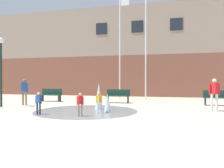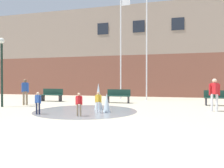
{
  "view_description": "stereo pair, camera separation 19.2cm",
  "coord_description": "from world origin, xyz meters",
  "views": [
    {
      "loc": [
        2.72,
        -5.09,
        1.48
      ],
      "look_at": [
        -0.34,
        7.01,
        1.3
      ],
      "focal_mm": 35.0,
      "sensor_mm": 36.0,
      "label": 1
    },
    {
      "loc": [
        2.91,
        -5.04,
        1.48
      ],
      "look_at": [
        -0.34,
        7.01,
        1.3
      ],
      "focal_mm": 35.0,
      "sensor_mm": 36.0,
      "label": 2
    }
  ],
  "objects": [
    {
      "name": "park_bench_center",
      "position": [
        -0.49,
        9.21,
        0.48
      ],
      "size": [
        1.6,
        0.44,
        0.91
      ],
      "color": "#28282D",
      "rests_on": "ground"
    },
    {
      "name": "child_with_pink_shirt",
      "position": [
        -0.78,
        3.36,
        0.58
      ],
      "size": [
        0.31,
        0.24,
        0.99
      ],
      "rotation": [
        0.0,
        0.0,
        1.02
      ],
      "color": "#89755B",
      "rests_on": "ground"
    },
    {
      "name": "teen_by_trashcan",
      "position": [
        -5.65,
        6.38,
        0.93
      ],
      "size": [
        0.5,
        0.37,
        1.59
      ],
      "rotation": [
        0.0,
        0.0,
        0.68
      ],
      "color": "#89755B",
      "rests_on": "ground"
    },
    {
      "name": "child_in_fountain",
      "position": [
        -0.29,
        4.42,
        0.58
      ],
      "size": [
        0.31,
        0.24,
        0.99
      ],
      "rotation": [
        0.0,
        0.0,
        -1.84
      ],
      "color": "silver",
      "rests_on": "ground"
    },
    {
      "name": "child_running",
      "position": [
        -2.75,
        3.38,
        0.58
      ],
      "size": [
        0.31,
        0.16,
        0.99
      ],
      "rotation": [
        0.0,
        0.0,
        2.95
      ],
      "color": "#1E233D",
      "rests_on": "ground"
    },
    {
      "name": "library_building",
      "position": [
        0.0,
        18.34,
        4.36
      ],
      "size": [
        36.0,
        6.05,
        8.72
      ],
      "color": "brown",
      "rests_on": "ground"
    },
    {
      "name": "adult_in_red",
      "position": [
        4.95,
        6.41,
        0.93
      ],
      "size": [
        0.5,
        0.39,
        1.59
      ],
      "rotation": [
        0.0,
        0.0,
        -0.97
      ],
      "color": "silver",
      "rests_on": "ground"
    },
    {
      "name": "park_bench_under_left_flagpole",
      "position": [
        -5.41,
        9.08,
        0.48
      ],
      "size": [
        1.6,
        0.44,
        0.91
      ],
      "color": "#28282D",
      "rests_on": "ground"
    },
    {
      "name": "ground_plane",
      "position": [
        0.0,
        0.0,
        0.0
      ],
      "size": [
        100.0,
        100.0,
        0.0
      ],
      "primitive_type": "plane",
      "color": "#BCB299"
    },
    {
      "name": "flagpole_right",
      "position": [
        1.13,
        11.92,
        4.56
      ],
      "size": [
        0.8,
        0.1,
        8.62
      ],
      "color": "silver",
      "rests_on": "ground"
    },
    {
      "name": "flagpole_left",
      "position": [
        -0.92,
        11.92,
        4.39
      ],
      "size": [
        0.8,
        0.1,
        8.29
      ],
      "color": "silver",
      "rests_on": "ground"
    },
    {
      "name": "lamp_post_left_lane",
      "position": [
        -6.35,
        5.28,
        2.55
      ],
      "size": [
        0.32,
        0.32,
        3.91
      ],
      "color": "#192D23",
      "rests_on": "ground"
    },
    {
      "name": "park_bench_far_right",
      "position": [
        5.66,
        9.15,
        0.48
      ],
      "size": [
        1.6,
        0.44,
        0.91
      ],
      "color": "#28282D",
      "rests_on": "ground"
    },
    {
      "name": "splash_fountain",
      "position": [
        -0.72,
        5.36,
        0.45
      ],
      "size": [
        5.04,
        5.04,
        1.37
      ],
      "color": "gray",
      "rests_on": "ground"
    }
  ]
}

